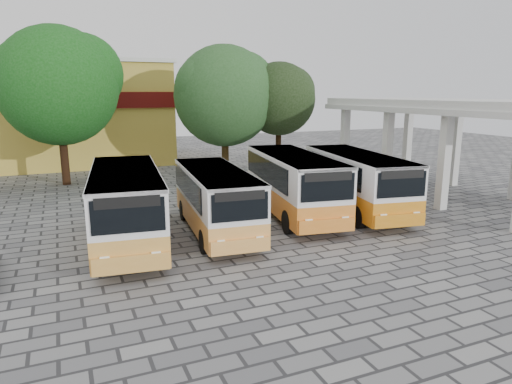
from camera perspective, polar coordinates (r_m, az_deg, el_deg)
name	(u,v)px	position (r m, az deg, el deg)	size (l,w,h in m)	color
ground	(326,239)	(18.73, 8.77, -5.79)	(90.00, 90.00, 0.00)	#5B5B5F
terminal_shelter	(455,108)	(27.66, 23.58, 9.55)	(6.80, 15.80, 5.40)	silver
shophouse_block	(38,113)	(41.08, -25.58, 8.93)	(20.40, 10.40, 8.30)	gold
bus_far_left	(126,202)	(18.14, -15.90, -1.19)	(3.35, 8.33, 2.92)	gold
bus_centre_left	(216,197)	(18.96, -5.04, -0.62)	(2.94, 7.60, 2.67)	#F4A349
bus_centre_right	(293,181)	(21.52, 4.66, 1.39)	(3.70, 8.49, 2.95)	orange
bus_far_right	(357,179)	(22.72, 12.48, 1.63)	(3.70, 8.32, 2.88)	orange
tree_left	(59,82)	(31.13, -23.38, 12.51)	(7.62, 7.25, 9.78)	black
tree_middle	(225,93)	(31.81, -3.85, 12.28)	(7.18, 6.84, 8.94)	#3F2D13
tree_right	(280,96)	(32.54, 2.96, 11.84)	(5.33, 5.07, 7.86)	black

